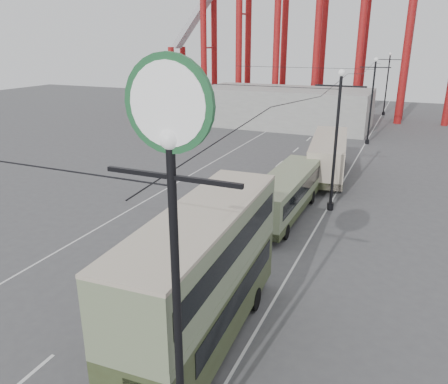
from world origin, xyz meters
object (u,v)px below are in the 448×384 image
at_px(double_decker_bus, 203,273).
at_px(pedestrian, 181,251).
at_px(lamp_post_near, 172,197).
at_px(single_decker_green, 286,193).
at_px(single_decker_cream, 328,155).

distance_m(double_decker_bus, pedestrian, 6.62).
relative_size(lamp_post_near, pedestrian, 6.24).
height_order(double_decker_bus, single_decker_green, double_decker_bus).
bearing_deg(double_decker_bus, single_decker_green, 90.35).
bearing_deg(lamp_post_near, double_decker_bus, 109.83).
distance_m(lamp_post_near, double_decker_bus, 7.13).
xyz_separation_m(single_decker_cream, pedestrian, (-3.85, -18.59, -1.03)).
height_order(lamp_post_near, single_decker_green, lamp_post_near).
height_order(double_decker_bus, pedestrian, double_decker_bus).
relative_size(single_decker_green, pedestrian, 5.91).
distance_m(double_decker_bus, single_decker_cream, 23.61).
bearing_deg(single_decker_green, double_decker_bus, -86.35).
bearing_deg(pedestrian, single_decker_cream, -115.34).
bearing_deg(single_decker_green, pedestrian, -108.66).
xyz_separation_m(double_decker_bus, pedestrian, (-3.77, 4.99, -2.18)).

